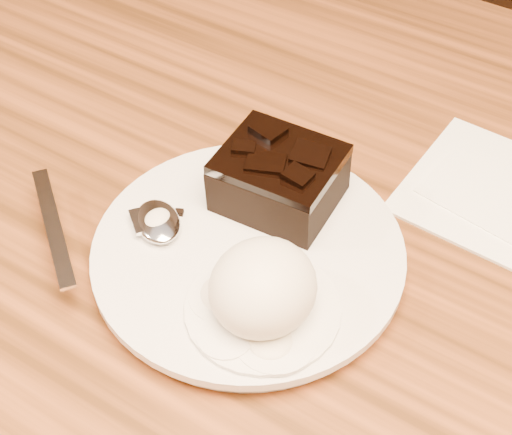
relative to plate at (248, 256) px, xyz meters
The scene contains 8 objects.
plate is the anchor object (origin of this frame).
brownie 0.06m from the plate, 97.76° to the left, with size 0.08×0.07×0.04m, color black.
ice_cream_scoop 0.06m from the plate, 47.11° to the right, with size 0.07×0.07×0.06m, color white.
melt_puddle 0.06m from the plate, 47.11° to the right, with size 0.10×0.10×0.00m, color white.
spoon 0.07m from the plate, 163.97° to the right, with size 0.03×0.18×0.01m, color silver, non-canonical shape.
napkin 0.20m from the plate, 52.74° to the left, with size 0.13×0.13×0.01m, color white.
crumb_a 0.06m from the plate, behind, with size 0.01×0.01×0.00m, color black.
crumb_b 0.05m from the plate, ahead, with size 0.01×0.01×0.00m, color black.
Camera 1 is at (0.11, -0.32, 1.17)m, focal length 54.25 mm.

